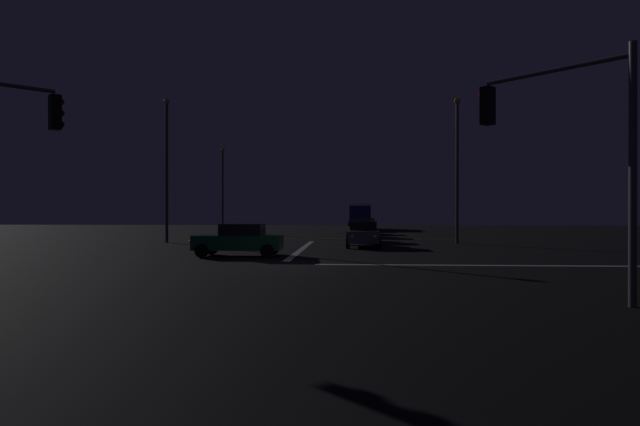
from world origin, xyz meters
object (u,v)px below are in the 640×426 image
(traffic_signal_se, at_px, (562,132))
(streetlamp_right_near, at_px, (457,160))
(sedan_orange, at_px, (361,230))
(sedan_blue, at_px, (363,226))
(box_truck, at_px, (359,215))
(streetlamp_left_far, at_px, (223,184))
(sedan_black, at_px, (359,224))
(sedan_green_crossing, at_px, (239,240))
(sedan_gray, at_px, (363,234))
(streetlamp_left_near, at_px, (167,160))
(sedan_red, at_px, (364,228))

(traffic_signal_se, height_order, streetlamp_right_near, streetlamp_right_near)
(sedan_orange, xyz_separation_m, streetlamp_right_near, (6.41, -1.79, 4.79))
(streetlamp_right_near, bearing_deg, sedan_blue, 112.56)
(box_truck, relative_size, streetlamp_left_far, 0.98)
(sedan_black, relative_size, streetlamp_left_far, 0.51)
(sedan_orange, xyz_separation_m, sedan_green_crossing, (-6.09, -12.41, 0.00))
(traffic_signal_se, distance_m, streetlamp_left_far, 42.49)
(sedan_black, height_order, box_truck, box_truck)
(sedan_gray, bearing_deg, sedan_black, 89.60)
(sedan_black, xyz_separation_m, streetlamp_left_near, (-13.61, -20.97, 4.90))
(streetlamp_left_near, bearing_deg, streetlamp_right_near, 0.00)
(sedan_blue, xyz_separation_m, sedan_green_crossing, (-6.53, -25.00, 0.00))
(sedan_green_crossing, bearing_deg, streetlamp_left_far, 105.36)
(sedan_gray, distance_m, sedan_black, 24.54)
(sedan_gray, relative_size, sedan_green_crossing, 1.00)
(traffic_signal_se, bearing_deg, streetlamp_right_near, 85.35)
(sedan_red, xyz_separation_m, traffic_signal_se, (4.17, -30.86, 3.35))
(sedan_orange, height_order, box_truck, box_truck)
(sedan_blue, bearing_deg, box_truck, 90.50)
(sedan_red, distance_m, sedan_blue, 6.01)
(sedan_red, bearing_deg, traffic_signal_se, -82.31)
(sedan_green_crossing, bearing_deg, sedan_red, 71.09)
(sedan_blue, height_order, box_truck, box_truck)
(sedan_blue, bearing_deg, sedan_red, -90.23)
(sedan_black, relative_size, box_truck, 0.52)
(sedan_orange, xyz_separation_m, streetlamp_left_far, (-13.41, 14.21, 4.09))
(sedan_black, bearing_deg, sedan_gray, -90.40)
(traffic_signal_se, distance_m, streetlamp_left_near, 28.84)
(sedan_orange, distance_m, streetlamp_left_far, 19.96)
(sedan_orange, xyz_separation_m, streetlamp_left_near, (-13.41, -1.79, 4.90))
(sedan_orange, distance_m, sedan_blue, 12.60)
(sedan_gray, height_order, sedan_blue, same)
(streetlamp_left_far, bearing_deg, sedan_black, 20.06)
(sedan_black, distance_m, sedan_green_crossing, 32.22)
(sedan_black, bearing_deg, traffic_signal_se, -84.25)
(sedan_orange, relative_size, streetlamp_left_near, 0.43)
(traffic_signal_se, relative_size, streetlamp_left_far, 0.72)
(sedan_red, height_order, sedan_green_crossing, same)
(sedan_gray, relative_size, sedan_black, 1.00)
(sedan_gray, height_order, streetlamp_left_far, streetlamp_left_far)
(sedan_orange, distance_m, streetlamp_left_near, 14.39)
(sedan_red, xyz_separation_m, streetlamp_right_near, (6.00, -8.37, 4.79))
(sedan_gray, distance_m, sedan_red, 11.94)
(sedan_orange, bearing_deg, streetlamp_right_near, -15.59)
(sedan_gray, distance_m, sedan_orange, 5.36)
(sedan_gray, bearing_deg, streetlamp_right_near, 29.22)
(box_truck, bearing_deg, sedan_black, -90.91)
(sedan_blue, distance_m, sedan_black, 6.60)
(sedan_gray, relative_size, streetlamp_right_near, 0.44)
(sedan_gray, bearing_deg, streetlamp_left_far, 124.48)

